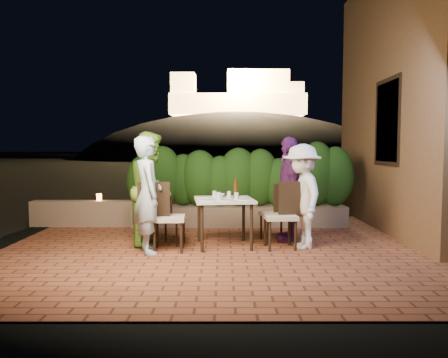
{
  "coord_description": "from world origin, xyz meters",
  "views": [
    {
      "loc": [
        -0.11,
        -6.27,
        1.53
      ],
      "look_at": [
        -0.1,
        0.6,
        1.05
      ],
      "focal_mm": 35.0,
      "sensor_mm": 36.0,
      "label": 1
    }
  ],
  "objects_px": {
    "beer_bottle": "(236,188)",
    "dining_table": "(224,222)",
    "bowl": "(219,195)",
    "diner_green": "(151,188)",
    "diner_purple": "(289,189)",
    "chair_left_back": "(171,218)",
    "chair_right_front": "(280,215)",
    "chair_left_front": "(169,216)",
    "diner_white": "(302,196)",
    "parapet_lamp": "(99,197)",
    "diner_blue": "(148,195)",
    "chair_right_back": "(275,213)"
  },
  "relations": [
    {
      "from": "beer_bottle",
      "to": "dining_table",
      "type": "bearing_deg",
      "value": -149.19
    },
    {
      "from": "bowl",
      "to": "diner_green",
      "type": "distance_m",
      "value": 1.1
    },
    {
      "from": "diner_purple",
      "to": "chair_left_back",
      "type": "bearing_deg",
      "value": -78.79
    },
    {
      "from": "chair_right_front",
      "to": "chair_left_front",
      "type": "bearing_deg",
      "value": 0.42
    },
    {
      "from": "diner_white",
      "to": "beer_bottle",
      "type": "bearing_deg",
      "value": -111.43
    },
    {
      "from": "parapet_lamp",
      "to": "diner_purple",
      "type": "bearing_deg",
      "value": -21.2
    },
    {
      "from": "dining_table",
      "to": "chair_left_back",
      "type": "height_order",
      "value": "chair_left_back"
    },
    {
      "from": "bowl",
      "to": "chair_left_back",
      "type": "distance_m",
      "value": 0.86
    },
    {
      "from": "diner_blue",
      "to": "diner_purple",
      "type": "height_order",
      "value": "diner_purple"
    },
    {
      "from": "chair_right_back",
      "to": "parapet_lamp",
      "type": "relative_size",
      "value": 6.76
    },
    {
      "from": "beer_bottle",
      "to": "diner_blue",
      "type": "distance_m",
      "value": 1.41
    },
    {
      "from": "chair_left_front",
      "to": "chair_right_front",
      "type": "distance_m",
      "value": 1.69
    },
    {
      "from": "chair_left_front",
      "to": "parapet_lamp",
      "type": "xyz_separation_m",
      "value": [
        -1.64,
        2.11,
        0.05
      ]
    },
    {
      "from": "diner_green",
      "to": "dining_table",
      "type": "bearing_deg",
      "value": -97.21
    },
    {
      "from": "dining_table",
      "to": "diner_white",
      "type": "xyz_separation_m",
      "value": [
        1.2,
        -0.13,
        0.43
      ]
    },
    {
      "from": "chair_right_back",
      "to": "diner_green",
      "type": "xyz_separation_m",
      "value": [
        -2.01,
        -0.19,
        0.42
      ]
    },
    {
      "from": "bowl",
      "to": "parapet_lamp",
      "type": "relative_size",
      "value": 1.38
    },
    {
      "from": "dining_table",
      "to": "diner_purple",
      "type": "bearing_deg",
      "value": 21.29
    },
    {
      "from": "diner_green",
      "to": "bowl",
      "type": "bearing_deg",
      "value": -82.81
    },
    {
      "from": "dining_table",
      "to": "chair_right_back",
      "type": "xyz_separation_m",
      "value": [
        0.84,
        0.37,
        0.1
      ]
    },
    {
      "from": "chair_left_front",
      "to": "diner_purple",
      "type": "height_order",
      "value": "diner_purple"
    },
    {
      "from": "diner_blue",
      "to": "diner_white",
      "type": "relative_size",
      "value": 1.07
    },
    {
      "from": "beer_bottle",
      "to": "chair_right_front",
      "type": "height_order",
      "value": "beer_bottle"
    },
    {
      "from": "diner_blue",
      "to": "parapet_lamp",
      "type": "distance_m",
      "value": 2.63
    },
    {
      "from": "bowl",
      "to": "chair_right_front",
      "type": "bearing_deg",
      "value": -25.1
    },
    {
      "from": "chair_right_front",
      "to": "diner_blue",
      "type": "height_order",
      "value": "diner_blue"
    },
    {
      "from": "chair_right_front",
      "to": "bowl",
      "type": "bearing_deg",
      "value": -29.88
    },
    {
      "from": "chair_left_back",
      "to": "diner_purple",
      "type": "distance_m",
      "value": 2.0
    },
    {
      "from": "dining_table",
      "to": "bowl",
      "type": "height_order",
      "value": "bowl"
    },
    {
      "from": "chair_right_back",
      "to": "chair_right_front",
      "type": "bearing_deg",
      "value": 79.04
    },
    {
      "from": "beer_bottle",
      "to": "bowl",
      "type": "relative_size",
      "value": 1.65
    },
    {
      "from": "bowl",
      "to": "chair_left_front",
      "type": "relative_size",
      "value": 0.19
    },
    {
      "from": "bowl",
      "to": "diner_purple",
      "type": "relative_size",
      "value": 0.11
    },
    {
      "from": "chair_left_back",
      "to": "chair_right_back",
      "type": "relative_size",
      "value": 0.89
    },
    {
      "from": "diner_white",
      "to": "chair_left_back",
      "type": "bearing_deg",
      "value": -105.64
    },
    {
      "from": "dining_table",
      "to": "beer_bottle",
      "type": "distance_m",
      "value": 0.58
    },
    {
      "from": "bowl",
      "to": "chair_left_back",
      "type": "relative_size",
      "value": 0.23
    },
    {
      "from": "chair_left_back",
      "to": "parapet_lamp",
      "type": "relative_size",
      "value": 6.05
    },
    {
      "from": "dining_table",
      "to": "diner_green",
      "type": "distance_m",
      "value": 1.29
    },
    {
      "from": "diner_white",
      "to": "parapet_lamp",
      "type": "relative_size",
      "value": 11.44
    },
    {
      "from": "chair_right_front",
      "to": "parapet_lamp",
      "type": "distance_m",
      "value": 3.86
    },
    {
      "from": "dining_table",
      "to": "chair_left_back",
      "type": "bearing_deg",
      "value": 170.81
    },
    {
      "from": "diner_blue",
      "to": "diner_purple",
      "type": "bearing_deg",
      "value": -88.36
    },
    {
      "from": "dining_table",
      "to": "diner_blue",
      "type": "xyz_separation_m",
      "value": [
        -1.12,
        -0.43,
        0.48
      ]
    },
    {
      "from": "dining_table",
      "to": "bowl",
      "type": "xyz_separation_m",
      "value": [
        -0.08,
        0.29,
        0.4
      ]
    },
    {
      "from": "diner_purple",
      "to": "beer_bottle",
      "type": "bearing_deg",
      "value": -68.03
    },
    {
      "from": "dining_table",
      "to": "chair_left_back",
      "type": "xyz_separation_m",
      "value": [
        -0.85,
        0.14,
        0.05
      ]
    },
    {
      "from": "chair_left_front",
      "to": "diner_green",
      "type": "distance_m",
      "value": 0.7
    },
    {
      "from": "diner_purple",
      "to": "parapet_lamp",
      "type": "distance_m",
      "value": 3.82
    },
    {
      "from": "chair_right_back",
      "to": "diner_blue",
      "type": "distance_m",
      "value": 2.15
    }
  ]
}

